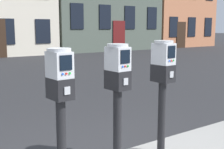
{
  "coord_description": "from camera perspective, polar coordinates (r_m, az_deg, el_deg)",
  "views": [
    {
      "loc": [
        -1.62,
        -2.52,
        1.61
      ],
      "look_at": [
        0.11,
        -0.01,
        1.13
      ],
      "focal_mm": 47.21,
      "sensor_mm": 36.0,
      "label": 1
    }
  ],
  "objects": [
    {
      "name": "parking_meter_twin_adjacent",
      "position": [
        3.02,
        1.09,
        -1.78
      ],
      "size": [
        0.23,
        0.26,
        1.31
      ],
      "rotation": [
        0.0,
        0.0,
        -1.49
      ],
      "color": "black",
      "rests_on": "sidewalk_slab"
    },
    {
      "name": "parking_meter_near_kerb",
      "position": [
        2.71,
        -10.0,
        -3.46
      ],
      "size": [
        0.23,
        0.26,
        1.3
      ],
      "rotation": [
        0.0,
        0.0,
        -1.49
      ],
      "color": "black",
      "rests_on": "sidewalk_slab"
    },
    {
      "name": "parking_meter_end_of_row",
      "position": [
        3.43,
        9.82,
        -0.41
      ],
      "size": [
        0.23,
        0.26,
        1.33
      ],
      "rotation": [
        0.0,
        0.0,
        -1.49
      ],
      "color": "black",
      "rests_on": "sidewalk_slab"
    }
  ]
}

